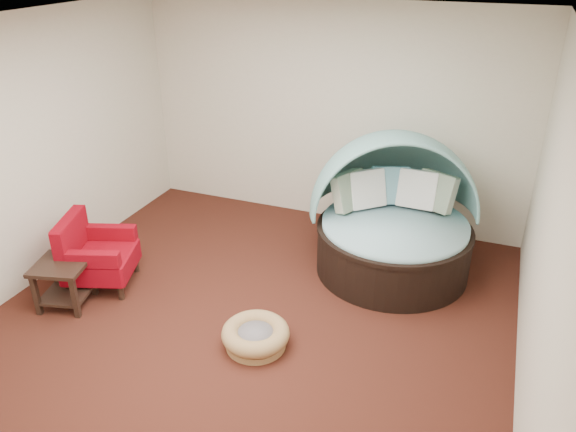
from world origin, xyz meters
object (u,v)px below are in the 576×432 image
(canopy_daybed, at_px, (394,209))
(pet_basket, at_px, (256,336))
(red_armchair, at_px, (95,254))
(side_table, at_px, (64,278))

(canopy_daybed, bearing_deg, pet_basket, -134.99)
(canopy_daybed, distance_m, red_armchair, 3.29)
(side_table, bearing_deg, red_armchair, 81.65)
(red_armchair, bearing_deg, canopy_daybed, 9.09)
(canopy_daybed, distance_m, side_table, 3.57)
(pet_basket, bearing_deg, red_armchair, 170.86)
(canopy_daybed, relative_size, side_table, 3.60)
(canopy_daybed, xyz_separation_m, side_table, (-2.94, -1.98, -0.41))
(pet_basket, xyz_separation_m, red_armchair, (-2.03, 0.33, 0.26))
(red_armchair, bearing_deg, side_table, -117.54)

